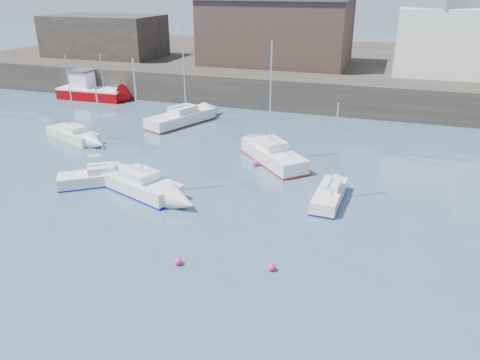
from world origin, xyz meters
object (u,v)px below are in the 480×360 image
(sailboat_b, at_px, (137,183))
(sailboat_c, at_px, (330,195))
(fishing_boat, at_px, (91,90))
(sailboat_a, at_px, (99,177))
(sailboat_e, at_px, (73,134))
(buoy_mid, at_px, (272,270))
(buoy_far, at_px, (256,166))
(buoy_near, at_px, (178,265))
(sailboat_f, at_px, (273,155))
(sailboat_h, at_px, (181,118))

(sailboat_b, bearing_deg, sailboat_c, 11.16)
(fishing_boat, relative_size, sailboat_c, 1.30)
(sailboat_a, xyz_separation_m, sailboat_e, (-7.09, 6.95, -0.00))
(sailboat_e, height_order, buoy_mid, sailboat_e)
(buoy_far, bearing_deg, sailboat_e, 176.71)
(sailboat_c, bearing_deg, sailboat_e, 166.73)
(sailboat_e, xyz_separation_m, buoy_near, (15.66, -13.61, -0.43))
(sailboat_f, relative_size, buoy_far, 18.31)
(sailboat_a, xyz_separation_m, sailboat_b, (2.83, -0.20, 0.08))
(fishing_boat, bearing_deg, sailboat_h, -23.51)
(sailboat_h, distance_m, buoy_mid, 23.72)
(sailboat_h, bearing_deg, sailboat_e, -132.61)
(sailboat_h, bearing_deg, buoy_mid, -55.35)
(fishing_boat, distance_m, sailboat_c, 33.11)
(sailboat_e, bearing_deg, sailboat_f, 0.29)
(sailboat_b, distance_m, sailboat_f, 9.69)
(sailboat_h, bearing_deg, fishing_boat, 156.49)
(sailboat_c, relative_size, buoy_mid, 15.76)
(fishing_boat, xyz_separation_m, buoy_near, (22.71, -26.17, -0.94))
(sailboat_e, distance_m, buoy_near, 20.75)
(sailboat_e, distance_m, sailboat_f, 16.38)
(buoy_near, bearing_deg, sailboat_a, 142.15)
(fishing_boat, distance_m, buoy_far, 26.22)
(sailboat_e, height_order, buoy_near, sailboat_e)
(sailboat_c, relative_size, sailboat_f, 0.70)
(sailboat_a, distance_m, sailboat_e, 9.93)
(sailboat_a, relative_size, sailboat_f, 0.76)
(buoy_mid, bearing_deg, buoy_near, -167.72)
(fishing_boat, bearing_deg, sailboat_f, -28.04)
(fishing_boat, distance_m, sailboat_h, 14.49)
(sailboat_e, xyz_separation_m, sailboat_f, (16.38, 0.08, 0.14))
(sailboat_a, relative_size, sailboat_e, 0.93)
(buoy_near, xyz_separation_m, buoy_mid, (4.06, 0.88, 0.00))
(fishing_boat, relative_size, sailboat_h, 0.86)
(sailboat_c, bearing_deg, fishing_boat, 148.05)
(buoy_mid, bearing_deg, sailboat_e, 147.16)
(sailboat_f, bearing_deg, buoy_near, -93.00)
(sailboat_e, bearing_deg, buoy_mid, -32.84)
(sailboat_f, bearing_deg, sailboat_c, -47.21)
(buoy_mid, relative_size, buoy_far, 0.81)
(sailboat_e, bearing_deg, sailboat_h, 47.39)
(sailboat_e, height_order, sailboat_h, sailboat_h)
(sailboat_h, bearing_deg, sailboat_c, -38.41)
(sailboat_a, xyz_separation_m, buoy_mid, (12.63, -5.77, -0.44))
(buoy_far, bearing_deg, sailboat_f, 46.32)
(buoy_far, bearing_deg, sailboat_c, -36.04)
(sailboat_f, height_order, sailboat_h, sailboat_h)
(sailboat_a, bearing_deg, sailboat_h, 93.57)
(sailboat_a, distance_m, sailboat_f, 11.65)
(fishing_boat, xyz_separation_m, sailboat_h, (13.28, -5.78, -0.38))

